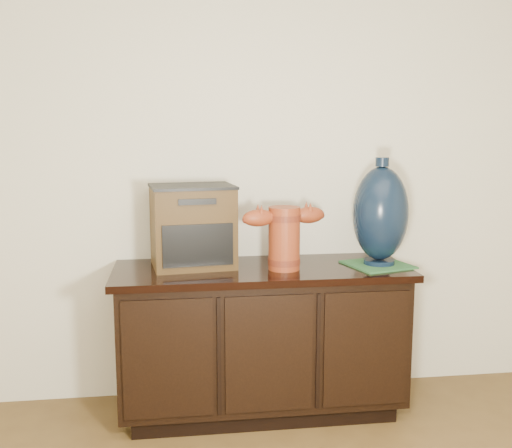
{
  "coord_description": "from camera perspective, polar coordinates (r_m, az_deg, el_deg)",
  "views": [
    {
      "loc": [
        -0.42,
        -0.64,
        1.44
      ],
      "look_at": [
        -0.03,
        2.18,
        0.98
      ],
      "focal_mm": 42.0,
      "sensor_mm": 36.0,
      "label": 1
    }
  ],
  "objects": [
    {
      "name": "lamp_base",
      "position": [
        3.04,
        11.78,
        0.94
      ],
      "size": [
        0.34,
        0.34,
        0.53
      ],
      "rotation": [
        0.0,
        0.0,
        0.27
      ],
      "color": "black",
      "rests_on": "green_mat"
    },
    {
      "name": "spray_can",
      "position": [
        3.13,
        -3.12,
        -2.07
      ],
      "size": [
        0.05,
        0.05,
        0.16
      ],
      "color": "#510D12",
      "rests_on": "sideboard"
    },
    {
      "name": "tv_radio",
      "position": [
        2.99,
        -6.05,
        -0.19
      ],
      "size": [
        0.44,
        0.37,
        0.41
      ],
      "rotation": [
        0.0,
        0.0,
        0.12
      ],
      "color": "#3D280F",
      "rests_on": "sideboard"
    },
    {
      "name": "green_mat",
      "position": [
        3.08,
        11.52,
        -3.81
      ],
      "size": [
        0.35,
        0.35,
        0.01
      ],
      "primitive_type": "cube",
      "rotation": [
        0.0,
        0.0,
        0.27
      ],
      "color": "#2A5E30",
      "rests_on": "sideboard"
    },
    {
      "name": "terracotta_vessel",
      "position": [
        2.91,
        2.7,
        -0.99
      ],
      "size": [
        0.44,
        0.19,
        0.31
      ],
      "rotation": [
        0.0,
        0.0,
        0.24
      ],
      "color": "#973C1B",
      "rests_on": "sideboard"
    },
    {
      "name": "sideboard",
      "position": [
        3.09,
        0.51,
        -10.82
      ],
      "size": [
        1.46,
        0.56,
        0.75
      ],
      "color": "black",
      "rests_on": "ground"
    }
  ]
}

